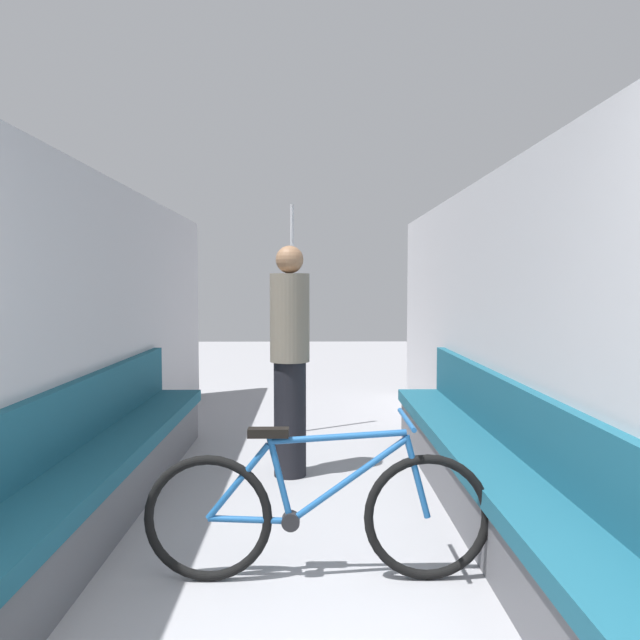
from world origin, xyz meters
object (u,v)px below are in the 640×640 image
Objects in this scene: bench_seat_row_left at (91,482)px; bench_seat_row_right at (493,481)px; bicycle at (317,513)px; passenger_standing at (290,357)px; grab_pole_near at (292,323)px.

bench_seat_row_left is 1.00× the size of bench_seat_row_right.
bench_seat_row_left and bench_seat_row_right have the same top height.
passenger_standing reaches higher than bicycle.
bench_seat_row_left is at bearing 155.81° from bicycle.
bicycle is at bearing -148.94° from bench_seat_row_right.
bench_seat_row_right is 1.75m from passenger_standing.
passenger_standing is at bearing -89.03° from grab_pole_near.
bench_seat_row_right is at bearing 102.29° from passenger_standing.
bench_seat_row_right is (2.39, 0.00, 0.00)m from bench_seat_row_left.
bicycle is at bearing 59.47° from passenger_standing.
bench_seat_row_left reaches higher than bicycle.
bench_seat_row_left is 2.61× the size of passenger_standing.
bench_seat_row_right is at bearing 32.24° from bicycle.
bench_seat_row_left is 2.05× the size of grab_pole_near.
bicycle is 0.76× the size of grab_pole_near.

